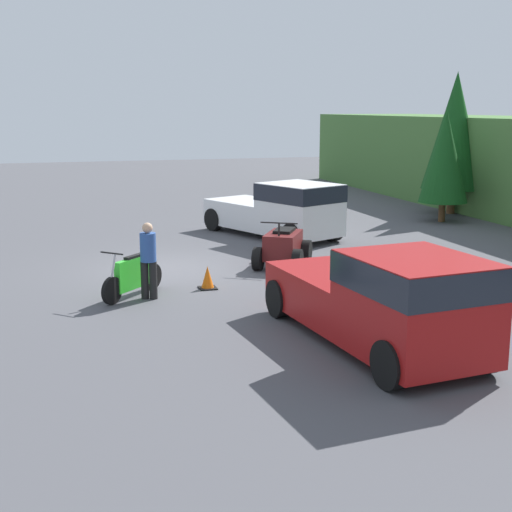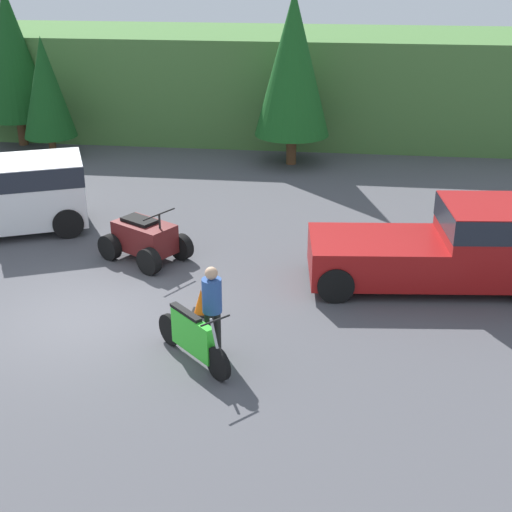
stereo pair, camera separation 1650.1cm
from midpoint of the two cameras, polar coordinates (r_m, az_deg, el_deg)
The scene contains 11 objects.
ground_plane at distance 15.20m, azimuth -45.52°, elevation -5.60°, with size 80.00×80.00×0.00m, color #4C4C51.
hillside_backdrop at distance 26.75m, azimuth -19.96°, elevation 14.52°, with size 44.00×6.00×3.86m.
tree_left at distance 27.79m, azimuth -36.57°, elevation 14.64°, with size 2.49×2.49×5.66m.
tree_mid_left at distance 25.63m, azimuth -35.29°, elevation 12.47°, with size 1.83×1.83×4.15m.
tree_mid_right at distance 21.08m, azimuth -17.44°, elevation 16.60°, with size 2.51×2.51×5.70m.
pickup_truck_red at distance 11.98m, azimuth -14.06°, elevation 0.20°, with size 5.39×2.52×1.88m.
pickup_truck_second at distance 20.08m, azimuth -43.47°, elevation 3.81°, with size 5.49×3.80×1.88m.
dirt_bike at distance 12.36m, azimuth -43.33°, elevation -7.95°, with size 1.63×1.57×1.16m.
quad_atv at distance 16.40m, azimuth -37.20°, elevation 0.59°, with size 2.35×2.12×1.29m.
rider_person at distance 12.12m, azimuth -41.90°, elevation -5.49°, with size 0.49×0.49×1.75m.
traffic_cone at distance 13.61m, azimuth -38.20°, elevation -4.98°, with size 0.42×0.42×0.55m.
Camera 2 is at (5.06, -12.24, 7.01)m, focal length 50.00 mm.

